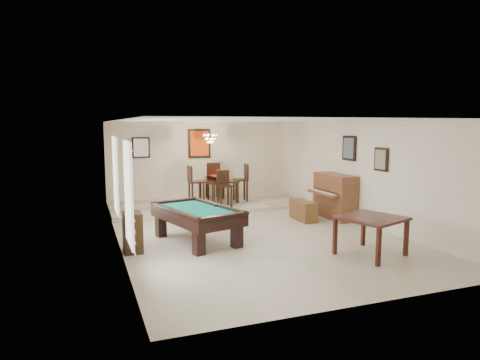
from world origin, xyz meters
TOP-DOWN VIEW (x-y plane):
  - ground_plane at (0.00, 0.00)m, footprint 6.00×9.00m
  - wall_back at (0.00, 4.50)m, footprint 6.00×0.04m
  - wall_front at (0.00, -4.50)m, footprint 6.00×0.04m
  - wall_left at (-3.00, 0.00)m, footprint 0.04×9.00m
  - wall_right at (3.00, 0.00)m, footprint 0.04×9.00m
  - ceiling at (0.00, 0.00)m, footprint 6.00×9.00m
  - dining_step at (0.00, 3.25)m, footprint 6.00×2.50m
  - window_left_front at (-2.97, -2.20)m, footprint 0.06×1.00m
  - window_left_rear at (-2.97, 0.60)m, footprint 0.06×1.00m
  - pool_table at (-1.39, -0.50)m, footprint 1.69×2.39m
  - square_table at (1.50, -2.59)m, footprint 1.40×1.40m
  - upright_piano at (2.58, 0.54)m, footprint 0.80×1.43m
  - piano_bench at (1.77, 0.57)m, footprint 0.39×0.94m
  - apothecary_chest at (-2.78, -0.78)m, footprint 0.35×0.53m
  - dining_table at (0.27, 3.25)m, footprint 1.17×1.17m
  - flower_vase at (0.27, 3.25)m, footprint 0.15×0.15m
  - dining_chair_south at (0.24, 2.54)m, footprint 0.40×0.40m
  - dining_chair_north at (0.30, 4.00)m, footprint 0.49×0.49m
  - dining_chair_west at (-0.45, 3.21)m, footprint 0.45×0.45m
  - dining_chair_east at (1.00, 3.26)m, footprint 0.48×0.48m
  - chandelier at (0.00, 3.20)m, footprint 0.44×0.44m
  - back_painting at (0.00, 4.46)m, footprint 0.75×0.06m
  - back_mirror at (-1.90, 4.46)m, footprint 0.55×0.06m
  - right_picture_upper at (2.96, 0.30)m, footprint 0.06×0.55m
  - right_picture_lower at (2.96, -1.00)m, footprint 0.06×0.45m

SIDE VIEW (x-z plane):
  - ground_plane at x=0.00m, z-range -0.02..0.00m
  - dining_step at x=0.00m, z-range 0.00..0.12m
  - piano_bench at x=1.77m, z-range 0.00..0.52m
  - pool_table at x=-1.39m, z-range 0.00..0.72m
  - square_table at x=1.50m, z-range 0.00..0.76m
  - apothecary_chest at x=-2.78m, z-range 0.00..0.79m
  - dining_table at x=0.27m, z-range 0.12..0.93m
  - upright_piano at x=2.58m, z-range 0.00..1.19m
  - dining_chair_south at x=0.24m, z-range 0.12..1.18m
  - dining_chair_east at x=1.00m, z-range 0.12..1.29m
  - dining_chair_west at x=-0.45m, z-range 0.12..1.29m
  - dining_chair_north at x=0.30m, z-range 0.12..1.31m
  - flower_vase at x=0.27m, z-range 0.93..1.16m
  - wall_back at x=0.00m, z-range 0.00..2.60m
  - wall_front at x=0.00m, z-range 0.00..2.60m
  - wall_left at x=-3.00m, z-range 0.00..2.60m
  - wall_right at x=3.00m, z-range 0.00..2.60m
  - window_left_front at x=-2.97m, z-range 0.55..2.25m
  - window_left_rear at x=-2.97m, z-range 0.55..2.25m
  - right_picture_lower at x=2.96m, z-range 1.42..1.98m
  - back_mirror at x=-1.90m, z-range 1.48..2.12m
  - back_painting at x=0.00m, z-range 1.42..2.38m
  - right_picture_upper at x=2.96m, z-range 1.57..2.23m
  - chandelier at x=0.00m, z-range 1.90..2.50m
  - ceiling at x=0.00m, z-range 2.58..2.62m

